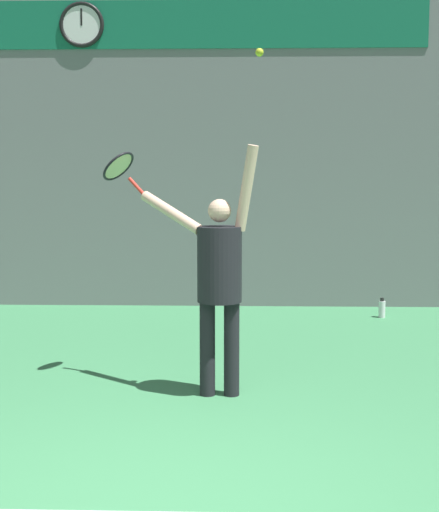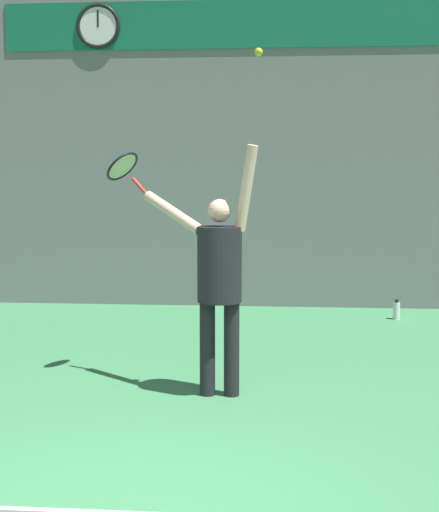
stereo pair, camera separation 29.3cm
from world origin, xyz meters
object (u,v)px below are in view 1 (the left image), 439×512
scoreboard_clock (82,25)px  tennis_racket (120,168)px  water_bottle (382,309)px  tennis_player (218,274)px  tennis_ball (259,52)px

scoreboard_clock → tennis_racket: size_ratio=1.36×
scoreboard_clock → water_bottle: 5.56m
tennis_player → tennis_racket: tennis_player is taller
water_bottle → tennis_player: bearing=-121.1°
water_bottle → scoreboard_clock: bearing=169.7°
tennis_player → tennis_ball: (0.32, -0.13, 1.76)m
tennis_racket → water_bottle: size_ratio=1.75×
tennis_player → water_bottle: size_ratio=8.07×
tennis_racket → tennis_ball: 1.65m
tennis_ball → water_bottle: 4.71m
tennis_racket → tennis_ball: tennis_ball is taller
scoreboard_clock → tennis_ball: (2.32, -4.21, -1.09)m
tennis_ball → tennis_racket: bearing=151.9°
tennis_racket → tennis_ball: size_ratio=6.96×
scoreboard_clock → water_bottle: (4.02, -0.73, -3.77)m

